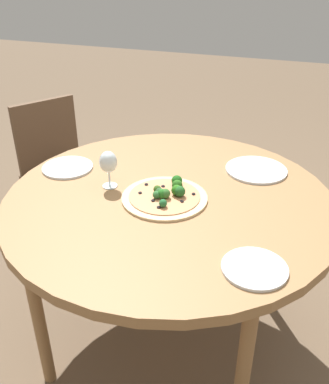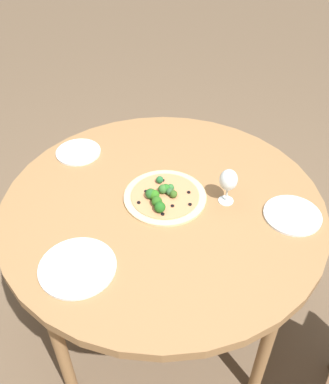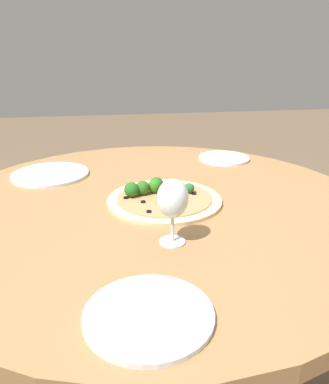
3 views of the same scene
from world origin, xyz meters
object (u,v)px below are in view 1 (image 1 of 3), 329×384
(chair, at_px, (59,169))
(plate_far, at_px, (256,170))
(plate_side, at_px, (255,268))
(wine_glass, at_px, (108,163))
(plate_near, at_px, (68,167))
(pizza, at_px, (166,195))

(chair, relative_size, plate_far, 3.22)
(plate_side, bearing_deg, chair, -35.43)
(wine_glass, bearing_deg, plate_side, 152.94)
(wine_glass, height_order, plate_far, wine_glass)
(plate_far, bearing_deg, plate_near, 17.80)
(pizza, distance_m, wine_glass, 0.26)
(chair, xyz_separation_m, plate_far, (-1.17, 0.24, 0.31))
(wine_glass, bearing_deg, chair, -42.37)
(chair, bearing_deg, plate_side, -92.56)
(pizza, bearing_deg, plate_far, -129.64)
(wine_glass, bearing_deg, pizza, 176.44)
(wine_glass, bearing_deg, plate_near, -19.02)
(pizza, relative_size, wine_glass, 2.15)
(pizza, relative_size, plate_near, 1.51)
(chair, distance_m, plate_near, 0.70)
(chair, bearing_deg, wine_glass, -99.50)
(chair, relative_size, plate_near, 3.86)
(plate_near, height_order, plate_far, same)
(pizza, xyz_separation_m, plate_side, (-0.39, 0.31, -0.01))
(wine_glass, relative_size, plate_near, 0.70)
(pizza, xyz_separation_m, plate_far, (-0.29, -0.35, -0.01))
(chair, height_order, plate_side, chair)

